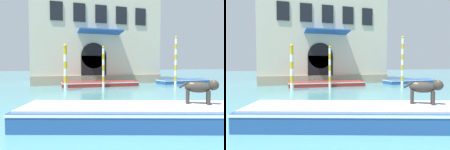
# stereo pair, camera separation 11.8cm
# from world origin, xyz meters

# --- Properties ---
(palazzo_left) EXTENTS (12.30, 7.40, 16.07)m
(palazzo_left) POSITION_xyz_m (1.05, 22.11, 8.02)
(palazzo_left) COLOR beige
(palazzo_left) RESTS_ON ground_plane
(boat_foreground) EXTENTS (8.63, 4.53, 0.62)m
(boat_foreground) POSITION_xyz_m (-0.81, 5.61, 0.33)
(boat_foreground) COLOR #234C8C
(boat_foreground) RESTS_ON ground_plane
(dog_on_deck) EXTENTS (1.02, 0.80, 0.79)m
(dog_on_deck) POSITION_xyz_m (0.62, 5.37, 1.14)
(dog_on_deck) COLOR #332D28
(dog_on_deck) RESTS_ON boat_foreground
(boat_moored_near_palazzo) EXTENTS (6.38, 1.98, 0.39)m
(boat_moored_near_palazzo) POSITION_xyz_m (0.51, 17.37, 0.21)
(boat_moored_near_palazzo) COLOR maroon
(boat_moored_near_palazzo) RESTS_ON ground_plane
(boat_moored_far) EXTENTS (5.32, 1.84, 0.38)m
(boat_moored_far) POSITION_xyz_m (8.85, 17.57, 0.20)
(boat_moored_far) COLOR #234C8C
(boat_moored_far) RESTS_ON ground_plane
(mooring_pole_0) EXTENTS (0.25, 0.25, 3.28)m
(mooring_pole_0) POSITION_xyz_m (-2.53, 15.56, 1.66)
(mooring_pole_0) COLOR white
(mooring_pole_0) RESTS_ON ground_plane
(mooring_pole_1) EXTENTS (0.20, 0.20, 3.28)m
(mooring_pole_1) POSITION_xyz_m (0.50, 16.33, 1.66)
(mooring_pole_1) COLOR white
(mooring_pole_1) RESTS_ON ground_plane
(mooring_pole_2) EXTENTS (0.20, 0.20, 4.18)m
(mooring_pole_2) POSITION_xyz_m (6.50, 15.40, 2.10)
(mooring_pole_2) COLOR white
(mooring_pole_2) RESTS_ON ground_plane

